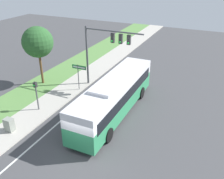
# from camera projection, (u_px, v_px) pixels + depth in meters

# --- Properties ---
(ground_plane) EXTENTS (80.00, 80.00, 0.00)m
(ground_plane) POSITION_uv_depth(u_px,v_px,m) (83.00, 153.00, 16.83)
(ground_plane) COLOR #424244
(sidewalk) EXTENTS (2.80, 80.00, 0.12)m
(sidewalk) POSITION_uv_depth(u_px,v_px,m) (13.00, 129.00, 19.13)
(sidewalk) COLOR #ADA89E
(sidewalk) RESTS_ON ground_plane
(lane_divider_near) EXTENTS (0.14, 30.00, 0.01)m
(lane_divider_near) POSITION_uv_depth(u_px,v_px,m) (40.00, 139.00, 18.18)
(lane_divider_near) COLOR silver
(lane_divider_near) RESTS_ON ground_plane
(bus) EXTENTS (2.60, 11.62, 3.29)m
(bus) POSITION_uv_depth(u_px,v_px,m) (115.00, 95.00, 20.50)
(bus) COLOR #2D8956
(bus) RESTS_ON ground_plane
(signal_gantry) EXTENTS (5.94, 0.41, 6.17)m
(signal_gantry) POSITION_uv_depth(u_px,v_px,m) (105.00, 45.00, 23.74)
(signal_gantry) COLOR #4C4C51
(signal_gantry) RESTS_ON ground_plane
(pedestrian_signal) EXTENTS (0.28, 0.34, 2.70)m
(pedestrian_signal) POSITION_uv_depth(u_px,v_px,m) (36.00, 91.00, 20.91)
(pedestrian_signal) COLOR #4C4C51
(pedestrian_signal) RESTS_ON ground_plane
(street_sign) EXTENTS (1.56, 0.08, 2.77)m
(street_sign) POSITION_uv_depth(u_px,v_px,m) (79.00, 72.00, 24.30)
(street_sign) COLOR #4C4C51
(street_sign) RESTS_ON ground_plane
(utility_cabinet) EXTENTS (0.66, 0.52, 1.05)m
(utility_cabinet) POSITION_uv_depth(u_px,v_px,m) (9.00, 125.00, 18.68)
(utility_cabinet) COLOR gray
(utility_cabinet) RESTS_ON sidewalk
(roadside_tree) EXTENTS (3.09, 3.09, 5.98)m
(roadside_tree) POSITION_uv_depth(u_px,v_px,m) (38.00, 42.00, 24.63)
(roadside_tree) COLOR brown
(roadside_tree) RESTS_ON grass_verge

